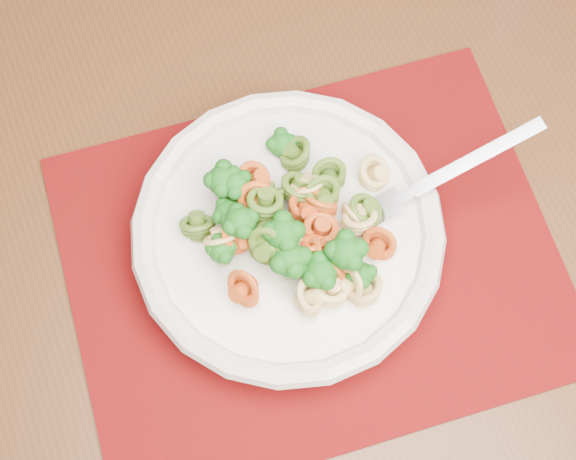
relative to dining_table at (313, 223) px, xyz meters
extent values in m
cube|color=#4F2916|center=(0.00, 0.00, 0.09)|extent=(1.45, 1.04, 0.04)
cube|color=#620B04|center=(-0.02, -0.07, 0.11)|extent=(0.41, 0.32, 0.00)
cylinder|color=silver|center=(-0.04, -0.06, 0.12)|extent=(0.11, 0.11, 0.01)
cylinder|color=silver|center=(-0.04, -0.06, 0.14)|extent=(0.23, 0.23, 0.03)
torus|color=silver|center=(-0.04, -0.06, 0.15)|extent=(0.25, 0.25, 0.02)
camera|label=1|loc=(-0.09, -0.27, 0.75)|focal=50.00mm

